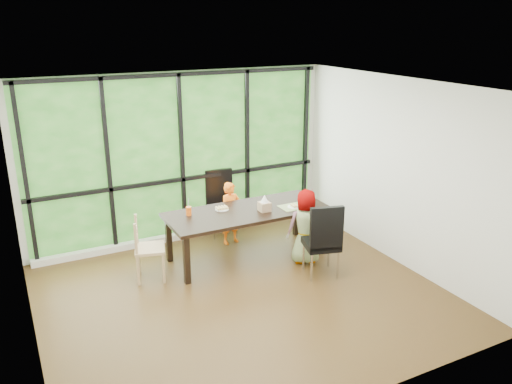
# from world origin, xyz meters

# --- Properties ---
(ground) EXTENTS (5.00, 5.00, 0.00)m
(ground) POSITION_xyz_m (0.00, 0.00, 0.00)
(ground) COLOR black
(ground) RESTS_ON ground
(back_wall) EXTENTS (5.00, 0.00, 5.00)m
(back_wall) POSITION_xyz_m (0.00, 2.25, 1.35)
(back_wall) COLOR silver
(back_wall) RESTS_ON ground
(foliage_backdrop) EXTENTS (4.80, 0.02, 2.65)m
(foliage_backdrop) POSITION_xyz_m (0.00, 2.23, 1.35)
(foliage_backdrop) COLOR #1D4E16
(foliage_backdrop) RESTS_ON back_wall
(window_mullions) EXTENTS (4.80, 0.06, 2.65)m
(window_mullions) POSITION_xyz_m (0.00, 2.19, 1.35)
(window_mullions) COLOR black
(window_mullions) RESTS_ON back_wall
(window_sill) EXTENTS (4.80, 0.12, 0.10)m
(window_sill) POSITION_xyz_m (0.00, 2.15, 0.05)
(window_sill) COLOR silver
(window_sill) RESTS_ON ground
(dining_table) EXTENTS (2.47, 1.14, 0.75)m
(dining_table) POSITION_xyz_m (0.58, 1.05, 0.38)
(dining_table) COLOR black
(dining_table) RESTS_ON ground
(chair_window_leather) EXTENTS (0.52, 0.52, 1.08)m
(chair_window_leather) POSITION_xyz_m (0.59, 2.01, 0.54)
(chair_window_leather) COLOR black
(chair_window_leather) RESTS_ON ground
(chair_interior_leather) EXTENTS (0.57, 0.57, 1.08)m
(chair_interior_leather) POSITION_xyz_m (1.25, 0.06, 0.54)
(chair_interior_leather) COLOR black
(chair_interior_leather) RESTS_ON ground
(chair_end_beech) EXTENTS (0.50, 0.51, 0.90)m
(chair_end_beech) POSITION_xyz_m (-0.92, 1.03, 0.45)
(chair_end_beech) COLOR tan
(chair_end_beech) RESTS_ON ground
(child_toddler) EXTENTS (0.40, 0.30, 1.01)m
(child_toddler) POSITION_xyz_m (0.58, 1.63, 0.51)
(child_toddler) COLOR orange
(child_toddler) RESTS_ON ground
(child_older) EXTENTS (0.64, 0.52, 1.12)m
(child_older) POSITION_xyz_m (1.29, 0.50, 0.56)
(child_older) COLOR slate
(child_older) RESTS_ON ground
(placemat) EXTENTS (0.41, 0.30, 0.01)m
(placemat) POSITION_xyz_m (1.27, 0.85, 0.75)
(placemat) COLOR tan
(placemat) RESTS_ON dining_table
(plate_far) EXTENTS (0.21, 0.21, 0.01)m
(plate_far) POSITION_xyz_m (0.26, 1.24, 0.76)
(plate_far) COLOR white
(plate_far) RESTS_ON dining_table
(plate_near) EXTENTS (0.20, 0.20, 0.01)m
(plate_near) POSITION_xyz_m (1.27, 0.84, 0.76)
(plate_near) COLOR white
(plate_near) RESTS_ON dining_table
(orange_cup) EXTENTS (0.08, 0.08, 0.13)m
(orange_cup) POSITION_xyz_m (-0.26, 1.25, 0.81)
(orange_cup) COLOR #EC5D12
(orange_cup) RESTS_ON dining_table
(green_cup) EXTENTS (0.08, 0.08, 0.13)m
(green_cup) POSITION_xyz_m (1.56, 0.80, 0.81)
(green_cup) COLOR green
(green_cup) RESTS_ON dining_table
(white_mug) EXTENTS (0.07, 0.07, 0.08)m
(white_mug) POSITION_xyz_m (1.66, 1.07, 0.79)
(white_mug) COLOR white
(white_mug) RESTS_ON dining_table
(tissue_box) EXTENTS (0.16, 0.16, 0.14)m
(tissue_box) POSITION_xyz_m (0.80, 0.91, 0.82)
(tissue_box) COLOR tan
(tissue_box) RESTS_ON dining_table
(crepe_rolls_far) EXTENTS (0.20, 0.12, 0.04)m
(crepe_rolls_far) POSITION_xyz_m (0.26, 1.24, 0.78)
(crepe_rolls_far) COLOR tan
(crepe_rolls_far) RESTS_ON plate_far
(crepe_rolls_near) EXTENTS (0.10, 0.12, 0.04)m
(crepe_rolls_near) POSITION_xyz_m (1.27, 0.84, 0.78)
(crepe_rolls_near) COLOR tan
(crepe_rolls_near) RESTS_ON plate_near
(straw_white) EXTENTS (0.01, 0.04, 0.20)m
(straw_white) POSITION_xyz_m (-0.26, 1.25, 0.92)
(straw_white) COLOR white
(straw_white) RESTS_ON orange_cup
(straw_pink) EXTENTS (0.01, 0.04, 0.20)m
(straw_pink) POSITION_xyz_m (1.56, 0.80, 0.92)
(straw_pink) COLOR pink
(straw_pink) RESTS_ON green_cup
(tissue) EXTENTS (0.12, 0.12, 0.11)m
(tissue) POSITION_xyz_m (0.80, 0.91, 0.94)
(tissue) COLOR white
(tissue) RESTS_ON tissue_box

